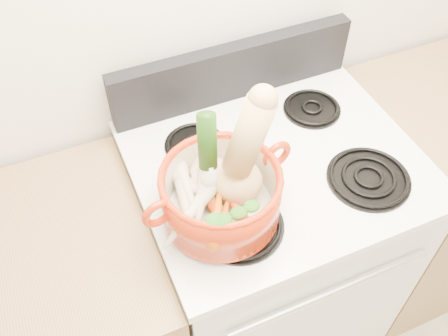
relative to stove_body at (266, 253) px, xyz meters
name	(u,v)px	position (x,y,z in m)	size (l,w,h in m)	color
stove_body	(266,253)	(0.00, 0.00, 0.00)	(0.76, 0.65, 0.92)	silver
cooktop	(277,163)	(0.00, 0.00, 0.47)	(0.78, 0.67, 0.03)	white
control_backsplash	(234,71)	(0.00, 0.30, 0.58)	(0.76, 0.05, 0.18)	black
oven_handle	(332,292)	(0.00, -0.34, 0.32)	(0.02, 0.02, 0.60)	silver
burner_front_left	(239,225)	(-0.19, -0.16, 0.50)	(0.22, 0.22, 0.02)	black
burner_front_right	(369,177)	(0.19, -0.16, 0.50)	(0.22, 0.22, 0.02)	black
burner_back_left	(195,144)	(-0.19, 0.14, 0.50)	(0.17, 0.17, 0.02)	black
burner_back_right	(312,108)	(0.19, 0.14, 0.50)	(0.17, 0.17, 0.02)	black
dutch_oven	(221,195)	(-0.22, -0.11, 0.58)	(0.29, 0.29, 0.14)	#A9260A
pot_handle_left	(158,213)	(-0.38, -0.14, 0.63)	(0.08, 0.08, 0.02)	#A9260A
pot_handle_right	(277,155)	(-0.06, -0.09, 0.63)	(0.08, 0.08, 0.02)	#A9260A
squash	(239,155)	(-0.17, -0.10, 0.69)	(0.12, 0.12, 0.30)	#DDB771
leek	(209,160)	(-0.23, -0.08, 0.68)	(0.04, 0.04, 0.28)	silver
ginger	(207,172)	(-0.22, -0.02, 0.56)	(0.09, 0.07, 0.05)	tan
parsnip_0	(195,191)	(-0.27, -0.06, 0.56)	(0.05, 0.05, 0.24)	beige
parsnip_1	(186,205)	(-0.30, -0.10, 0.57)	(0.05, 0.05, 0.22)	beige
parsnip_2	(196,188)	(-0.27, -0.07, 0.58)	(0.05, 0.05, 0.21)	beige
parsnip_3	(190,213)	(-0.30, -0.13, 0.58)	(0.05, 0.05, 0.20)	#EEE5C2
parsnip_4	(187,186)	(-0.29, -0.06, 0.59)	(0.04, 0.04, 0.20)	#EDE4C1
parsnip_5	(202,195)	(-0.26, -0.10, 0.59)	(0.04, 0.04, 0.22)	beige
carrot_0	(217,214)	(-0.24, -0.15, 0.56)	(0.03, 0.03, 0.16)	#BD3109
carrot_1	(216,217)	(-0.25, -0.16, 0.56)	(0.04, 0.04, 0.17)	#D7480A
carrot_2	(232,204)	(-0.20, -0.14, 0.57)	(0.03, 0.03, 0.16)	#C33609
carrot_3	(224,216)	(-0.23, -0.17, 0.57)	(0.03, 0.03, 0.13)	#CA5A0A
carrot_4	(217,216)	(-0.25, -0.17, 0.58)	(0.03, 0.03, 0.17)	#C55709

